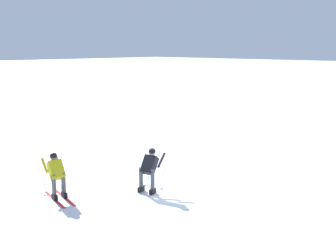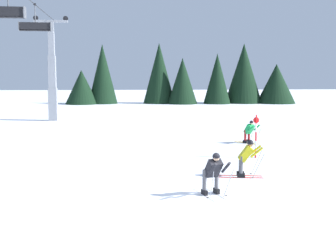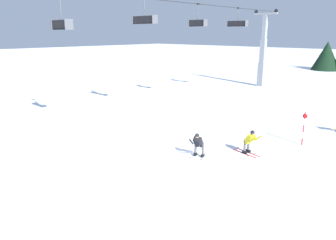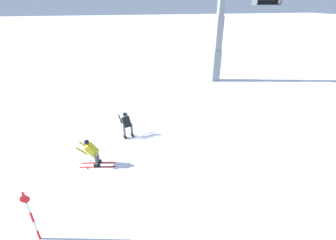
{
  "view_description": "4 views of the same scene",
  "coord_description": "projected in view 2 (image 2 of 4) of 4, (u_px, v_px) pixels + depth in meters",
  "views": [
    {
      "loc": [
        9.38,
        8.34,
        4.64
      ],
      "look_at": [
        0.4,
        -0.04,
        2.34
      ],
      "focal_mm": 41.55,
      "sensor_mm": 36.0,
      "label": 1
    },
    {
      "loc": [
        -11.34,
        2.38,
        3.68
      ],
      "look_at": [
        2.09,
        0.95,
        2.32
      ],
      "focal_mm": 43.27,
      "sensor_mm": 36.0,
      "label": 2
    },
    {
      "loc": [
        -12.13,
        -10.32,
        6.55
      ],
      "look_at": [
        1.21,
        2.1,
        1.6
      ],
      "focal_mm": 34.52,
      "sensor_mm": 36.0,
      "label": 3
    },
    {
      "loc": [
        12.68,
        -0.78,
        6.94
      ],
      "look_at": [
        1.8,
        1.83,
        1.19
      ],
      "focal_mm": 24.84,
      "sensor_mm": 36.0,
      "label": 4
    }
  ],
  "objects": [
    {
      "name": "skier_distant_uphill",
      "position": [
        246.0,
        156.0,
        15.23
      ],
      "size": [
        0.85,
        1.72,
        1.55
      ],
      "color": "red",
      "rests_on": "ground_plane"
    },
    {
      "name": "skier_distant_downhill",
      "position": [
        249.0,
        130.0,
        23.27
      ],
      "size": [
        1.61,
        1.31,
        1.45
      ],
      "color": "yellow",
      "rests_on": "ground_plane"
    },
    {
      "name": "tree_line_ridge",
      "position": [
        192.0,
        78.0,
        61.48
      ],
      "size": [
        7.36,
        34.83,
        9.18
      ],
      "color": "black",
      "rests_on": "ground_plane"
    },
    {
      "name": "lift_tower_far",
      "position": [
        52.0,
        77.0,
        35.83
      ],
      "size": [
        0.73,
        2.99,
        9.2
      ],
      "color": "gray",
      "rests_on": "ground_plane"
    },
    {
      "name": "ground_plane",
      "position": [
        208.0,
        205.0,
        11.84
      ],
      "size": [
        260.0,
        260.0,
        0.0
      ],
      "primitive_type": "plane",
      "color": "white"
    },
    {
      "name": "chairlift_seat_fourth",
      "position": [
        35.0,
        27.0,
        29.15
      ],
      "size": [
        0.61,
        2.29,
        1.95
      ],
      "color": "black"
    },
    {
      "name": "chairlift_seat_middle",
      "position": [
        8.0,
        12.0,
        22.37
      ],
      "size": [
        0.61,
        1.81,
        2.04
      ],
      "color": "black"
    },
    {
      "name": "trail_marker_pole",
      "position": [
        256.0,
        135.0,
        18.89
      ],
      "size": [
        0.07,
        0.28,
        2.03
      ],
      "color": "red",
      "rests_on": "ground_plane"
    },
    {
      "name": "skier_carving_main",
      "position": [
        213.0,
        171.0,
        12.71
      ],
      "size": [
        1.74,
        1.02,
        1.56
      ],
      "color": "white",
      "rests_on": "ground_plane"
    }
  ]
}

